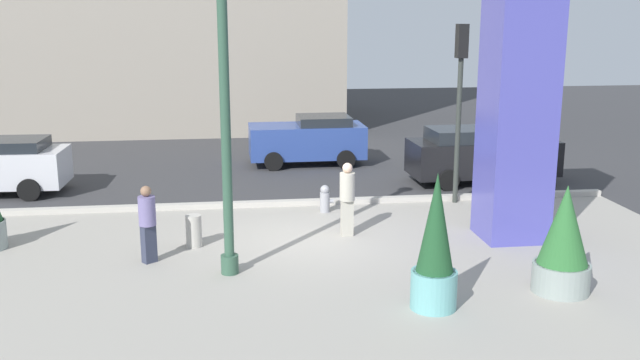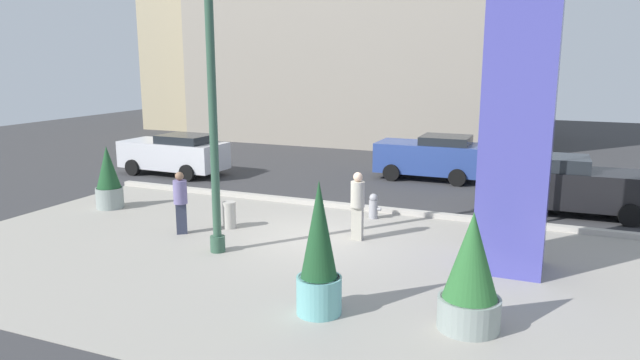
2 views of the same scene
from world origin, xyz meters
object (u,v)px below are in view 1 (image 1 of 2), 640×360
traffic_light_far_side (460,85)px  pedestrian_on_sidewalk (148,220)px  potted_plant_mid_plaza (564,243)px  fire_hydrant (325,199)px  potted_plant_near_left (435,249)px  pedestrian_crossing (347,195)px  art_pillar_blue (517,105)px  concrete_bollard (194,231)px  car_far_lane (308,139)px  lamp_post (225,118)px  car_passing_lane (480,155)px

traffic_light_far_side → pedestrian_on_sidewalk: (-8.02, -3.97, -2.35)m
potted_plant_mid_plaza → fire_hydrant: potted_plant_mid_plaza is taller
potted_plant_near_left → pedestrian_crossing: potted_plant_near_left is taller
art_pillar_blue → pedestrian_crossing: 4.42m
art_pillar_blue → potted_plant_mid_plaza: (-0.35, -3.38, -2.17)m
potted_plant_near_left → pedestrian_crossing: (-0.83, 4.46, -0.13)m
art_pillar_blue → traffic_light_far_side: art_pillar_blue is taller
pedestrian_on_sidewalk → potted_plant_mid_plaza: bearing=-18.7°
art_pillar_blue → pedestrian_on_sidewalk: art_pillar_blue is taller
potted_plant_mid_plaza → art_pillar_blue: bearing=84.1°
potted_plant_near_left → concrete_bollard: bearing=137.3°
potted_plant_near_left → potted_plant_mid_plaza: bearing=9.7°
potted_plant_mid_plaza → pedestrian_crossing: bearing=130.8°
concrete_bollard → car_far_lane: (3.62, 8.83, 0.51)m
potted_plant_near_left → fire_hydrant: 6.70m
concrete_bollard → lamp_post: bearing=-66.6°
pedestrian_on_sidewalk → pedestrian_crossing: pedestrian_crossing is taller
lamp_post → pedestrian_on_sidewalk: bearing=152.2°
potted_plant_mid_plaza → fire_hydrant: 7.18m
pedestrian_crossing → lamp_post: bearing=-141.6°
potted_plant_mid_plaza → car_passing_lane: (1.60, 8.97, -0.10)m
fire_hydrant → pedestrian_crossing: 2.22m
lamp_post → car_passing_lane: (7.86, 7.17, -2.34)m
lamp_post → car_far_lane: 11.28m
fire_hydrant → pedestrian_crossing: pedestrian_crossing is taller
art_pillar_blue → fire_hydrant: bearing=145.9°
concrete_bollard → pedestrian_crossing: size_ratio=0.42×
car_passing_lane → pedestrian_on_sidewalk: car_passing_lane is taller
concrete_bollard → pedestrian_on_sidewalk: pedestrian_on_sidewalk is taller
car_passing_lane → pedestrian_on_sidewalk: bearing=-146.7°
lamp_post → pedestrian_on_sidewalk: (-1.70, 0.89, -2.28)m
potted_plant_mid_plaza → pedestrian_crossing: potted_plant_mid_plaza is taller
fire_hydrant → concrete_bollard: (-3.35, -2.49, 0.01)m
potted_plant_mid_plaza → concrete_bollard: potted_plant_mid_plaza is taller
potted_plant_near_left → concrete_bollard: potted_plant_near_left is taller
potted_plant_mid_plaza → traffic_light_far_side: (0.07, 6.66, 2.31)m
potted_plant_near_left → fire_hydrant: (-1.07, 6.57, -0.76)m
car_far_lane → pedestrian_on_sidewalk: size_ratio=2.39×
concrete_bollard → traffic_light_far_side: 8.27m
fire_hydrant → concrete_bollard: bearing=-143.4°
car_passing_lane → lamp_post: bearing=-137.6°
pedestrian_crossing → concrete_bollard: bearing=-174.0°
art_pillar_blue → concrete_bollard: (-7.40, 0.25, -2.78)m
fire_hydrant → potted_plant_mid_plaza: bearing=-58.9°
car_passing_lane → car_far_lane: (-5.03, 3.49, 0.00)m
concrete_bollard → traffic_light_far_side: (7.12, 3.03, 2.92)m
fire_hydrant → car_far_lane: car_far_lane is taller
potted_plant_near_left → car_far_lane: bearing=93.5°
lamp_post → art_pillar_blue: bearing=13.5°
art_pillar_blue → car_far_lane: (-3.78, 9.08, -2.27)m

